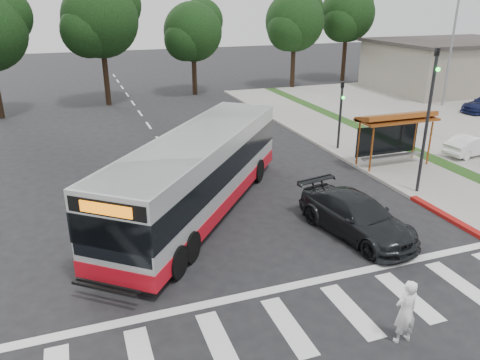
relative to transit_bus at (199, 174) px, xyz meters
name	(u,v)px	position (x,y,z in m)	size (l,w,h in m)	color
ground	(230,243)	(0.31, -3.04, -1.65)	(140.00, 140.00, 0.00)	black
sidewalk_east	(363,149)	(11.31, 4.96, -1.59)	(4.00, 40.00, 0.12)	gray
curb_east	(333,152)	(9.31, 4.96, -1.57)	(0.30, 40.00, 0.15)	#9E9991
curb_east_red	(464,226)	(9.31, -5.04, -1.57)	(0.32, 6.00, 0.15)	maroon
commercial_building	(451,67)	(30.31, 18.96, 0.55)	(14.00, 10.00, 4.40)	gray
building_roof_cap	(455,41)	(30.31, 18.96, 2.90)	(14.60, 10.60, 0.30)	#383330
crosswalk_ladder	(288,326)	(0.31, -8.04, -1.64)	(18.00, 2.60, 0.01)	silver
bus_shelter	(395,123)	(11.11, 2.07, 0.70)	(4.20, 1.60, 2.86)	#924718
traffic_signal_ne_tall	(429,111)	(9.91, -1.55, 2.23)	(0.18, 0.37, 6.50)	black
traffic_signal_ne_short	(341,109)	(9.91, 5.45, 0.83)	(0.18, 0.37, 4.00)	black
lot_light_mid	(454,32)	(24.31, 12.96, 4.26)	(1.90, 0.35, 9.01)	gray
tree_ne_a	(295,20)	(16.39, 25.03, 4.74)	(6.16, 5.74, 9.30)	black
tree_ne_b	(348,13)	(23.39, 27.03, 5.27)	(6.16, 5.74, 10.02)	black
tree_north_a	(101,18)	(-1.60, 23.03, 5.27)	(6.60, 6.15, 10.17)	black
tree_north_b	(193,31)	(6.39, 25.02, 4.01)	(5.72, 5.33, 8.43)	black
transit_bus	(199,174)	(0.00, 0.00, 0.00)	(2.77, 12.77, 3.30)	#BCBEC1
pedestrian	(406,312)	(2.87, -9.58, -0.73)	(0.67, 0.44, 1.84)	white
dark_sedan	(356,216)	(5.03, -3.99, -0.90)	(2.11, 5.20, 1.51)	black
parked_car_1	(472,145)	(16.38, 1.84, -0.98)	(1.22, 3.49, 1.15)	white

